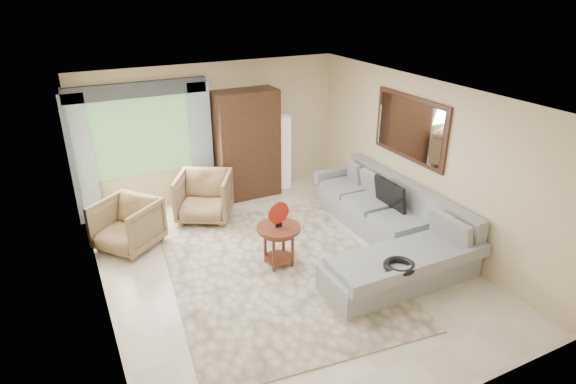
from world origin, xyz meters
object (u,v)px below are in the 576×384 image
potted_plant (104,208)px  floor_lamp (283,152)px  armchair_left (127,225)px  armoire (247,145)px  coffee_table (279,245)px  sectional_sofa (388,230)px  tv_screen (390,194)px  armchair_right (204,197)px

potted_plant → floor_lamp: size_ratio=0.32×
armchair_left → armoire: size_ratio=0.42×
armchair_left → potted_plant: 1.19m
armchair_left → coffee_table: bearing=12.0°
potted_plant → armoire: (2.74, -0.08, 0.81)m
armoire → floor_lamp: armoire is taller
potted_plant → coffee_table: bearing=-51.5°
sectional_sofa → potted_plant: size_ratio=7.16×
tv_screen → armchair_left: (-4.00, 1.46, -0.32)m
armchair_left → armchair_right: (1.40, 0.45, 0.02)m
potted_plant → armoire: 2.86m
sectional_sofa → floor_lamp: size_ratio=2.31×
sectional_sofa → armoire: bearing=113.1°
tv_screen → armchair_right: 3.24m
coffee_table → sectional_sofa: bearing=-8.3°
tv_screen → potted_plant: size_ratio=1.53×
tv_screen → coffee_table: size_ratio=1.13×
tv_screen → potted_plant: 5.00m
sectional_sofa → tv_screen: 0.63m
armoire → armchair_right: bearing=-150.2°
tv_screen → armoire: bearing=120.6°
armchair_left → potted_plant: armchair_left is taller
coffee_table → armchair_left: 2.47m
armoire → potted_plant: bearing=178.4°
sectional_sofa → potted_plant: sectional_sofa is taller
sectional_sofa → tv_screen: (0.27, 0.36, 0.44)m
floor_lamp → sectional_sofa: bearing=-81.7°
tv_screen → floor_lamp: floor_lamp is taller
potted_plant → floor_lamp: (3.54, -0.02, 0.51)m
floor_lamp → armchair_right: bearing=-160.0°
armchair_left → armoire: bearing=74.3°
coffee_table → armoire: (0.59, 2.63, 0.71)m
armchair_right → potted_plant: armchair_right is taller
sectional_sofa → armchair_left: bearing=154.0°
armchair_right → armoire: 1.41m
sectional_sofa → armoire: (-1.23, 2.90, 0.77)m
armchair_left → potted_plant: bearing=152.6°
armchair_left → sectional_sofa: bearing=25.0°
sectional_sofa → armchair_left: size_ratio=3.89×
armchair_left → armoire: armoire is taller
sectional_sofa → armoire: 3.24m
sectional_sofa → coffee_table: size_ratio=5.29×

